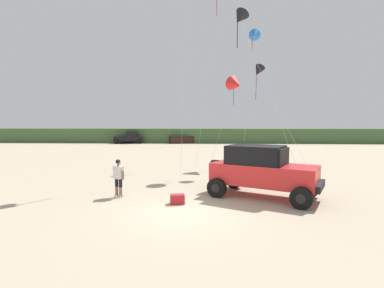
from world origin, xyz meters
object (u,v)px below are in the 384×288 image
at_px(distant_sedan, 182,140).
at_px(distant_pickup, 129,138).
at_px(person_watching, 118,176).
at_px(kite_green_box, 236,84).
at_px(jeep, 262,170).
at_px(cooler_box, 177,199).
at_px(kite_white_parafoil, 258,71).
at_px(kite_yellow_diamond, 240,18).
at_px(kite_purple_stunt, 254,36).

bearing_deg(distant_sedan, distant_pickup, 166.18).
relative_size(person_watching, kite_green_box, 0.24).
relative_size(jeep, person_watching, 3.00).
bearing_deg(cooler_box, kite_green_box, 60.53).
distance_m(person_watching, cooler_box, 2.93).
bearing_deg(kite_white_parafoil, kite_green_box, -135.01).
distance_m(person_watching, kite_white_parafoil, 14.86).
xyz_separation_m(jeep, kite_yellow_diamond, (-0.23, 7.21, 9.03)).
distance_m(distant_pickup, kite_white_parafoil, 29.13).
bearing_deg(cooler_box, distant_pickup, 97.06).
bearing_deg(kite_yellow_diamond, kite_green_box, 93.10).
distance_m(jeep, kite_yellow_diamond, 11.56).
bearing_deg(person_watching, kite_purple_stunt, 47.83).
bearing_deg(distant_pickup, person_watching, -75.58).
relative_size(person_watching, cooler_box, 2.98).
relative_size(jeep, kite_purple_stunt, 0.52).
xyz_separation_m(jeep, cooler_box, (-3.58, -1.27, -1.01)).
distance_m(distant_pickup, kite_purple_stunt, 31.60).
relative_size(jeep, kite_green_box, 0.73).
xyz_separation_m(person_watching, distant_sedan, (-0.11, 34.66, -0.34)).
distance_m(distant_pickup, distant_sedan, 8.65).
bearing_deg(kite_green_box, kite_yellow_diamond, -86.90).
xyz_separation_m(cooler_box, distant_pickup, (-11.40, 34.85, 0.75)).
bearing_deg(jeep, cooler_box, -160.54).
height_order(distant_sedan, kite_yellow_diamond, kite_yellow_diamond).
bearing_deg(distant_pickup, jeep, -65.96).
relative_size(cooler_box, kite_yellow_diamond, 0.05).
relative_size(jeep, kite_white_parafoil, 0.63).
bearing_deg(kite_green_box, cooler_box, -108.42).
distance_m(kite_purple_stunt, kite_yellow_diamond, 1.51).
xyz_separation_m(distant_sedan, kite_green_box, (6.07, -25.74, 5.45)).
distance_m(distant_sedan, kite_white_parafoil, 26.00).
bearing_deg(cooler_box, kite_white_parafoil, 55.06).
distance_m(distant_sedan, kite_yellow_diamond, 29.43).
relative_size(jeep, kite_yellow_diamond, 0.46).
height_order(distant_pickup, kite_green_box, kite_green_box).
xyz_separation_m(kite_white_parafoil, kite_yellow_diamond, (-1.87, -3.32, 2.91)).
xyz_separation_m(cooler_box, distant_sedan, (-2.79, 35.60, 0.41)).
distance_m(cooler_box, kite_green_box, 11.93).
relative_size(cooler_box, kite_white_parafoil, 0.07).
relative_size(distant_pickup, kite_green_box, 0.72).
height_order(jeep, kite_purple_stunt, kite_purple_stunt).
bearing_deg(distant_sedan, kite_purple_stunt, -93.86).
bearing_deg(kite_purple_stunt, cooler_box, -116.66).
distance_m(cooler_box, kite_yellow_diamond, 13.56).
relative_size(distant_pickup, distant_sedan, 1.16).
relative_size(kite_white_parafoil, kite_yellow_diamond, 0.72).
height_order(distant_pickup, kite_white_parafoil, kite_white_parafoil).
bearing_deg(jeep, distant_pickup, 114.04).
bearing_deg(distant_pickup, distant_sedan, 4.98).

